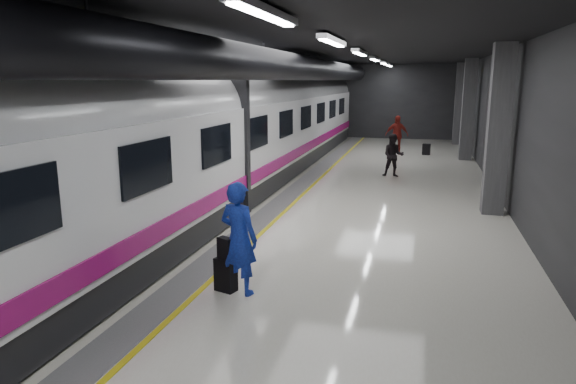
% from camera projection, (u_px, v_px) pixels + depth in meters
% --- Properties ---
extents(ground, '(40.00, 40.00, 0.00)m').
position_uv_depth(ground, '(313.00, 220.00, 13.26)').
color(ground, silver).
rests_on(ground, ground).
extents(platform_hall, '(10.02, 40.02, 4.51)m').
position_uv_depth(platform_hall, '(311.00, 81.00, 13.48)').
color(platform_hall, black).
rests_on(platform_hall, ground).
extents(train, '(3.05, 38.00, 4.05)m').
position_uv_depth(train, '(194.00, 137.00, 13.62)').
color(train, black).
rests_on(train, ground).
extents(traveler_main, '(0.81, 0.64, 1.93)m').
position_uv_depth(traveler_main, '(239.00, 238.00, 8.56)').
color(traveler_main, blue).
rests_on(traveler_main, ground).
extents(suitcase_main, '(0.41, 0.32, 0.58)m').
position_uv_depth(suitcase_main, '(226.00, 275.00, 8.79)').
color(suitcase_main, black).
rests_on(suitcase_main, ground).
extents(shoulder_bag, '(0.32, 0.26, 0.38)m').
position_uv_depth(shoulder_bag, '(226.00, 249.00, 8.65)').
color(shoulder_bag, black).
rests_on(shoulder_bag, suitcase_main).
extents(traveler_far_a, '(0.80, 0.63, 1.60)m').
position_uv_depth(traveler_far_a, '(393.00, 155.00, 19.12)').
color(traveler_far_a, black).
rests_on(traveler_far_a, ground).
extents(traveler_far_b, '(1.17, 0.64, 1.89)m').
position_uv_depth(traveler_far_b, '(397.00, 135.00, 24.96)').
color(traveler_far_b, maroon).
rests_on(traveler_far_b, ground).
extents(suitcase_far, '(0.40, 0.30, 0.54)m').
position_uv_depth(suitcase_far, '(426.00, 149.00, 24.87)').
color(suitcase_far, black).
rests_on(suitcase_far, ground).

